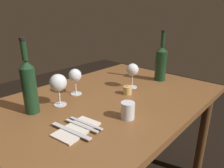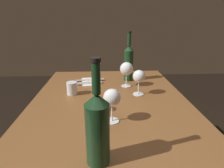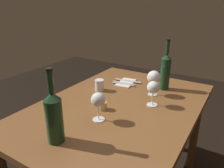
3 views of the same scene
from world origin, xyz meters
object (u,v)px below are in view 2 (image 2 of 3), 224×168
at_px(fork_inner, 89,82).
at_px(table_knife, 90,80).
at_px(wine_glass_right, 112,98).
at_px(water_tumbler, 72,89).
at_px(folded_napkin, 90,82).
at_px(wine_bottle, 97,127).
at_px(fork_outer, 89,83).
at_px(votive_candle, 101,106).
at_px(wine_bottle_second, 129,62).
at_px(wine_glass_left, 127,69).
at_px(wine_glass_centre, 139,77).

bearing_deg(fork_inner, table_knife, 0.00).
bearing_deg(wine_glass_right, water_tumbler, 33.97).
relative_size(folded_napkin, table_knife, 0.96).
height_order(wine_bottle, fork_outer, wine_bottle).
relative_size(votive_candle, fork_inner, 0.37).
bearing_deg(water_tumbler, votive_candle, -141.62).
height_order(wine_bottle, folded_napkin, wine_bottle).
bearing_deg(fork_inner, votive_candle, -168.40).
xyz_separation_m(wine_glass_right, wine_bottle_second, (0.61, -0.15, 0.02)).
bearing_deg(fork_inner, folded_napkin, 0.00).
xyz_separation_m(wine_glass_left, table_knife, (0.12, 0.26, -0.11)).
relative_size(wine_glass_centre, wine_bottle, 0.44).
distance_m(fork_outer, table_knife, 0.08).
distance_m(wine_bottle, table_knife, 0.86).
height_order(wine_bottle, wine_bottle_second, wine_bottle_second).
relative_size(wine_glass_centre, table_knife, 0.74).
bearing_deg(wine_glass_centre, wine_bottle_second, 5.32).
relative_size(wine_bottle, table_knife, 1.66).
bearing_deg(wine_bottle, wine_glass_right, -12.36).
distance_m(wine_glass_centre, votive_candle, 0.32).
distance_m(wine_glass_centre, folded_napkin, 0.41).
height_order(wine_bottle, votive_candle, wine_bottle).
distance_m(wine_bottle_second, water_tumbler, 0.48).
height_order(wine_bottle, water_tumbler, wine_bottle).
bearing_deg(wine_glass_left, votive_candle, 154.64).
bearing_deg(fork_outer, votive_candle, -167.70).
distance_m(wine_glass_right, wine_bottle_second, 0.63).
height_order(fork_outer, table_knife, same).
bearing_deg(table_knife, wine_glass_centre, -131.13).
relative_size(votive_candle, table_knife, 0.32).
xyz_separation_m(water_tumbler, folded_napkin, (0.22, -0.09, -0.03)).
bearing_deg(wine_glass_right, wine_glass_centre, -29.58).
xyz_separation_m(wine_bottle_second, water_tumbler, (-0.27, 0.38, -0.10)).
bearing_deg(folded_napkin, fork_inner, 180.00).
bearing_deg(wine_bottle, wine_glass_centre, -22.40).
bearing_deg(fork_inner, wine_glass_right, -165.91).
bearing_deg(fork_inner, water_tumbler, 154.58).
distance_m(wine_glass_right, votive_candle, 0.15).
bearing_deg(water_tumbler, folded_napkin, -22.87).
distance_m(water_tumbler, votive_candle, 0.29).
bearing_deg(table_knife, folded_napkin, 180.00).
distance_m(wine_bottle_second, folded_napkin, 0.32).
relative_size(water_tumbler, fork_outer, 0.44).
distance_m(wine_glass_left, fork_inner, 0.29).
xyz_separation_m(water_tumbler, votive_candle, (-0.23, -0.18, -0.01)).
relative_size(wine_glass_left, wine_bottle_second, 0.47).
relative_size(wine_bottle_second, votive_candle, 5.39).
bearing_deg(wine_bottle_second, folded_napkin, 98.56).
relative_size(water_tumbler, fork_inner, 0.44).
height_order(wine_glass_left, water_tumbler, wine_glass_left).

